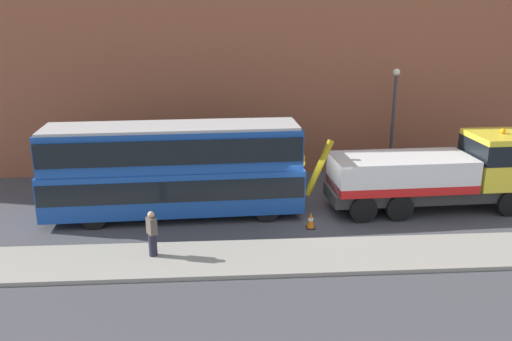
{
  "coord_description": "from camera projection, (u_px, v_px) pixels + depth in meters",
  "views": [
    {
      "loc": [
        -4.06,
        -21.37,
        8.75
      ],
      "look_at": [
        -2.59,
        0.27,
        2.0
      ],
      "focal_mm": 36.83,
      "sensor_mm": 36.0,
      "label": 1
    }
  ],
  "objects": [
    {
      "name": "ground_plane",
      "position": [
        315.0,
        214.0,
        23.22
      ],
      "size": [
        120.0,
        120.0,
        0.0
      ],
      "primitive_type": "plane",
      "color": "#424247"
    },
    {
      "name": "near_kerb",
      "position": [
        335.0,
        255.0,
        19.19
      ],
      "size": [
        60.0,
        2.8,
        0.15
      ],
      "primitive_type": "cube",
      "color": "gray",
      "rests_on": "ground_plane"
    },
    {
      "name": "building_facade",
      "position": [
        297.0,
        21.0,
        27.34
      ],
      "size": [
        60.0,
        1.5,
        16.0
      ],
      "color": "#935138",
      "rests_on": "ground_plane"
    },
    {
      "name": "recovery_tow_truck",
      "position": [
        440.0,
        172.0,
        23.33
      ],
      "size": [
        10.19,
        3.02,
        3.67
      ],
      "rotation": [
        0.0,
        0.0,
        0.04
      ],
      "color": "#2D2D2D",
      "rests_on": "ground_plane"
    },
    {
      "name": "double_decker_bus",
      "position": [
        174.0,
        167.0,
        22.41
      ],
      "size": [
        11.13,
        3.02,
        4.06
      ],
      "rotation": [
        0.0,
        0.0,
        0.04
      ],
      "color": "#19479E",
      "rests_on": "ground_plane"
    },
    {
      "name": "pedestrian_onlooker",
      "position": [
        152.0,
        234.0,
        18.78
      ],
      "size": [
        0.43,
        0.48,
        1.71
      ],
      "rotation": [
        0.0,
        0.0,
        0.56
      ],
      "color": "#232333",
      "rests_on": "near_kerb"
    },
    {
      "name": "traffic_cone_near_bus",
      "position": [
        311.0,
        221.0,
        21.65
      ],
      "size": [
        0.36,
        0.36,
        0.72
      ],
      "color": "orange",
      "rests_on": "ground_plane"
    },
    {
      "name": "street_lamp",
      "position": [
        393.0,
        115.0,
        26.93
      ],
      "size": [
        0.36,
        0.36,
        5.83
      ],
      "color": "#38383D",
      "rests_on": "ground_plane"
    }
  ]
}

